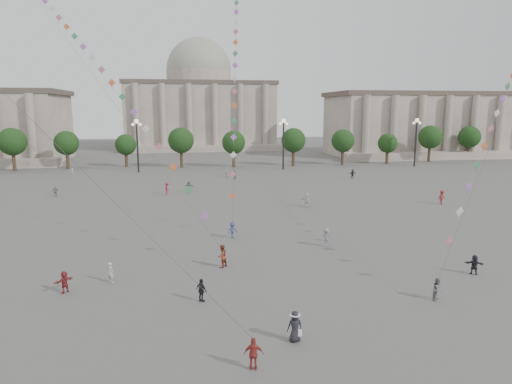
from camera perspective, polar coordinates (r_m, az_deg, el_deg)
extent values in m
plane|color=#51504D|center=(28.05, 4.59, -16.48)|extent=(360.00, 360.00, 0.00)
cube|color=gray|center=(144.33, 25.24, 7.52)|extent=(80.00, 22.00, 16.00)
cube|color=#51443B|center=(144.31, 25.51, 10.93)|extent=(81.60, 22.44, 1.20)
cube|color=gray|center=(134.21, 28.12, 4.15)|extent=(84.00, 4.00, 2.00)
cube|color=gray|center=(154.43, -7.01, 9.28)|extent=(46.00, 30.00, 20.00)
cube|color=#51443B|center=(154.62, -7.10, 13.21)|extent=(46.92, 30.60, 1.20)
cube|color=gray|center=(137.92, -6.65, 5.43)|extent=(48.30, 4.00, 2.00)
cylinder|color=gray|center=(154.72, -7.12, 13.91)|extent=(21.00, 21.00, 5.00)
sphere|color=gray|center=(154.90, -7.14, 14.84)|extent=(21.00, 21.00, 21.00)
cylinder|color=#39291C|center=(108.95, -28.42, 3.36)|extent=(0.70, 0.70, 3.52)
sphere|color=black|center=(108.64, -28.59, 5.29)|extent=(5.12, 5.12, 5.12)
cylinder|color=#39291C|center=(105.60, -22.26, 3.65)|extent=(0.70, 0.70, 3.52)
sphere|color=black|center=(105.29, -22.39, 5.64)|extent=(5.12, 5.12, 5.12)
cylinder|color=#39291C|center=(103.55, -15.77, 3.92)|extent=(0.70, 0.70, 3.52)
sphere|color=black|center=(103.23, -15.87, 5.95)|extent=(5.12, 5.12, 5.12)
cylinder|color=#39291C|center=(102.87, -9.10, 4.14)|extent=(0.70, 0.70, 3.52)
sphere|color=black|center=(102.54, -9.16, 6.18)|extent=(5.12, 5.12, 5.12)
cylinder|color=#39291C|center=(103.58, -2.43, 4.30)|extent=(0.70, 0.70, 3.52)
sphere|color=black|center=(103.25, -2.44, 6.33)|extent=(5.12, 5.12, 5.12)
cylinder|color=#39291C|center=(105.65, 4.07, 4.40)|extent=(0.70, 0.70, 3.52)
sphere|color=black|center=(105.34, 4.09, 6.39)|extent=(5.12, 5.12, 5.12)
cylinder|color=#39291C|center=(109.02, 10.24, 4.45)|extent=(0.70, 0.70, 3.52)
sphere|color=black|center=(108.71, 10.30, 6.38)|extent=(5.12, 5.12, 5.12)
cylinder|color=#39291C|center=(113.56, 15.98, 4.44)|extent=(0.70, 0.70, 3.52)
sphere|color=black|center=(113.27, 16.07, 6.29)|extent=(5.12, 5.12, 5.12)
cylinder|color=#39291C|center=(119.14, 21.23, 4.40)|extent=(0.70, 0.70, 3.52)
sphere|color=black|center=(118.86, 21.34, 6.16)|extent=(5.12, 5.12, 5.12)
cylinder|color=#39291C|center=(125.62, 25.97, 4.33)|extent=(0.70, 0.70, 3.52)
sphere|color=black|center=(125.36, 26.10, 6.00)|extent=(5.12, 5.12, 5.12)
cylinder|color=#262628|center=(95.01, -14.59, 5.39)|extent=(0.36, 0.36, 10.00)
sphere|color=#FFE5B2|center=(94.74, -14.74, 8.53)|extent=(0.90, 0.90, 0.90)
sphere|color=#FFE5B2|center=(94.82, -15.14, 8.15)|extent=(0.60, 0.60, 0.60)
sphere|color=#FFE5B2|center=(94.69, -14.29, 8.18)|extent=(0.60, 0.60, 0.60)
cylinder|color=#262628|center=(96.93, 3.44, 5.80)|extent=(0.36, 0.36, 10.00)
sphere|color=#FFE5B2|center=(96.65, 3.47, 8.87)|extent=(0.90, 0.90, 0.90)
sphere|color=#FFE5B2|center=(96.52, 3.06, 8.52)|extent=(0.60, 0.60, 0.60)
sphere|color=#FFE5B2|center=(96.83, 3.88, 8.51)|extent=(0.60, 0.60, 0.60)
cylinder|color=#262628|center=(107.52, 19.32, 5.69)|extent=(0.36, 0.36, 10.00)
sphere|color=#FFE5B2|center=(107.28, 19.49, 8.45)|extent=(0.90, 0.90, 0.90)
sphere|color=#FFE5B2|center=(106.96, 19.14, 8.15)|extent=(0.60, 0.60, 0.60)
sphere|color=#FFE5B2|center=(107.63, 19.80, 8.12)|extent=(0.60, 0.60, 0.60)
imported|color=#3A4983|center=(83.43, -2.65, 2.14)|extent=(0.95, 0.77, 1.51)
imported|color=black|center=(39.52, 25.63, -8.19)|extent=(1.49, 1.06, 1.55)
imported|color=silver|center=(86.48, -3.72, 2.50)|extent=(1.11, 1.72, 1.77)
imported|color=slate|center=(43.01, 8.79, -5.64)|extent=(1.27, 0.91, 1.77)
imported|color=silver|center=(59.92, 6.34, -0.99)|extent=(1.81, 1.05, 1.86)
imported|color=maroon|center=(66.17, 22.21, -0.60)|extent=(1.40, 1.07, 1.92)
imported|color=#232228|center=(86.46, 11.98, 2.25)|extent=(1.59, 0.93, 1.63)
imported|color=silver|center=(93.97, -21.95, 2.32)|extent=(0.53, 0.64, 1.50)
imported|color=slate|center=(71.27, -8.38, 0.69)|extent=(1.59, 1.17, 1.66)
imported|color=beige|center=(35.79, -17.72, -9.55)|extent=(0.66, 0.65, 1.53)
imported|color=slate|center=(72.65, -23.80, 0.05)|extent=(0.95, 0.47, 1.56)
imported|color=#9B2A38|center=(69.35, -11.06, 0.43)|extent=(1.09, 1.38, 1.88)
imported|color=#A0302B|center=(23.67, -0.30, -19.58)|extent=(1.03, 0.57, 1.67)
imported|color=black|center=(31.14, -6.83, -12.10)|extent=(0.90, 0.96, 1.58)
imported|color=maroon|center=(34.99, -22.82, -10.32)|extent=(1.35, 1.34, 1.56)
imported|color=brown|center=(37.26, -4.27, -7.99)|extent=(1.16, 1.15, 1.89)
imported|color=navy|center=(45.36, -2.96, -4.80)|extent=(1.20, 0.97, 1.62)
imported|color=slate|center=(33.46, 21.74, -11.21)|extent=(0.95, 0.93, 1.54)
imported|color=black|center=(26.18, 4.88, -16.41)|extent=(0.89, 0.61, 1.75)
cone|color=white|center=(25.85, 4.90, -14.94)|extent=(0.52, 0.52, 0.14)
cylinder|color=white|center=(25.88, 4.90, -15.06)|extent=(0.60, 0.60, 0.02)
cube|color=white|center=(26.25, 5.50, -17.13)|extent=(0.22, 0.10, 0.35)
cylinder|color=#3F3F3F|center=(25.38, -19.09, 0.70)|extent=(0.02, 0.02, 22.48)
cylinder|color=#3F3F3F|center=(58.04, -20.70, 14.88)|extent=(0.02, 0.02, 60.74)
cube|color=#AA60C1|center=(38.26, -6.46, -2.98)|extent=(0.76, 0.25, 0.76)
cube|color=#418D5B|center=(39.76, -8.47, 0.27)|extent=(0.76, 0.25, 0.76)
cube|color=#DC6533|center=(41.45, -10.31, 3.08)|extent=(0.76, 0.25, 0.76)
cube|color=#C7697B|center=(43.26, -12.01, 5.54)|extent=(0.76, 0.25, 0.76)
cube|color=silver|center=(45.19, -13.58, 7.72)|extent=(0.76, 0.25, 0.76)
cube|color=#AA60C1|center=(47.21, -15.02, 9.65)|extent=(0.76, 0.25, 0.76)
cube|color=#418D5B|center=(49.31, -16.36, 11.37)|extent=(0.76, 0.25, 0.76)
cube|color=#DC6533|center=(51.47, -17.60, 12.91)|extent=(0.76, 0.25, 0.76)
cube|color=#C7697B|center=(53.68, -18.75, 14.28)|extent=(0.76, 0.25, 0.76)
cube|color=silver|center=(55.94, -19.82, 15.52)|extent=(0.76, 0.25, 0.76)
cube|color=#AA60C1|center=(58.23, -20.82, 16.63)|extent=(0.76, 0.25, 0.76)
cube|color=#418D5B|center=(60.56, -21.74, 17.64)|extent=(0.76, 0.25, 0.76)
cube|color=#DC6533|center=(62.91, -22.61, 18.55)|extent=(0.76, 0.25, 0.76)
cube|color=#C7697B|center=(65.29, -23.42, 19.38)|extent=(0.76, 0.25, 0.76)
cube|color=silver|center=(67.69, -24.19, 20.14)|extent=(0.76, 0.25, 0.76)
cube|color=#AA60C1|center=(70.11, -24.90, 20.83)|extent=(0.76, 0.25, 0.76)
cylinder|color=#3F3F3F|center=(65.36, -2.44, 20.44)|extent=(0.02, 0.02, 61.13)
cube|color=#DC6533|center=(45.98, -2.93, -0.49)|extent=(0.76, 0.25, 0.76)
cube|color=#C7697B|center=(47.00, -2.89, 2.23)|extent=(0.76, 0.25, 0.76)
cube|color=silver|center=(48.14, -2.85, 4.66)|extent=(0.76, 0.25, 0.76)
cube|color=#AA60C1|center=(49.36, -2.82, 6.86)|extent=(0.76, 0.25, 0.76)
cube|color=#418D5B|center=(50.66, -2.78, 8.88)|extent=(0.76, 0.25, 0.76)
cube|color=#DC6533|center=(52.01, -2.74, 10.74)|extent=(0.76, 0.25, 0.76)
cube|color=#C7697B|center=(53.42, -2.71, 12.46)|extent=(0.76, 0.25, 0.76)
cube|color=silver|center=(54.87, -2.67, 14.05)|extent=(0.76, 0.25, 0.76)
cube|color=#AA60C1|center=(56.35, -2.64, 15.53)|extent=(0.76, 0.25, 0.76)
cube|color=#418D5B|center=(57.87, -2.61, 16.91)|extent=(0.76, 0.25, 0.76)
cube|color=#DC6533|center=(59.42, -2.58, 18.20)|extent=(0.76, 0.25, 0.76)
cube|color=#C7697B|center=(60.99, -2.54, 19.40)|extent=(0.76, 0.25, 0.76)
cube|color=silver|center=(62.59, -2.52, 20.52)|extent=(0.76, 0.25, 0.76)
cube|color=#AA60C1|center=(64.21, -2.49, 21.57)|extent=(0.76, 0.25, 0.76)
cube|color=#418D5B|center=(65.84, -2.46, 22.56)|extent=(0.76, 0.25, 0.76)
cube|color=#C7697B|center=(34.82, 23.06, -5.62)|extent=(0.76, 0.25, 0.76)
cube|color=silver|center=(36.72, 24.12, -2.24)|extent=(0.76, 0.25, 0.76)
cube|color=#AA60C1|center=(38.76, 25.05, 0.61)|extent=(0.76, 0.25, 0.76)
cube|color=#418D5B|center=(40.91, 25.88, 3.07)|extent=(0.76, 0.25, 0.76)
cube|color=#DC6533|center=(43.13, 26.62, 5.20)|extent=(0.76, 0.25, 0.76)
cube|color=#C7697B|center=(45.42, 27.29, 7.07)|extent=(0.76, 0.25, 0.76)
cube|color=silver|center=(47.75, 27.89, 8.72)|extent=(0.76, 0.25, 0.76)
cube|color=#AA60C1|center=(50.13, 28.44, 10.18)|extent=(0.76, 0.25, 0.76)
cube|color=#418D5B|center=(52.54, 28.95, 11.48)|extent=(0.76, 0.25, 0.76)
cube|color=#DC6533|center=(54.98, 29.40, 12.65)|extent=(0.76, 0.25, 0.76)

